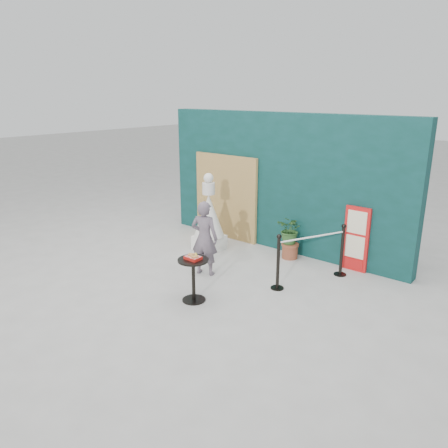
% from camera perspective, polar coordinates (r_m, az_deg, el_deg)
% --- Properties ---
extents(ground, '(60.00, 60.00, 0.00)m').
position_cam_1_polar(ground, '(7.83, -5.70, -9.00)').
color(ground, '#ADAAA5').
rests_on(ground, ground).
extents(back_wall, '(6.00, 0.30, 3.00)m').
position_cam_1_polar(back_wall, '(9.70, 7.43, 5.40)').
color(back_wall, '#0A2F2B').
rests_on(back_wall, ground).
extents(bamboo_fence, '(1.80, 0.08, 2.00)m').
position_cam_1_polar(bamboo_fence, '(10.45, 0.21, 3.56)').
color(bamboo_fence, tan).
rests_on(bamboo_fence, ground).
extents(woman, '(0.62, 0.50, 1.46)m').
position_cam_1_polar(woman, '(8.34, -2.57, -1.86)').
color(woman, '#655663').
rests_on(woman, ground).
extents(menu_board, '(0.50, 0.07, 1.30)m').
position_cam_1_polar(menu_board, '(8.91, 16.87, -1.91)').
color(menu_board, red).
rests_on(menu_board, ground).
extents(statue, '(0.68, 0.68, 1.73)m').
position_cam_1_polar(statue, '(9.68, -1.98, 0.68)').
color(statue, white).
rests_on(statue, ground).
extents(cafe_table, '(0.52, 0.52, 0.75)m').
position_cam_1_polar(cafe_table, '(7.36, -4.02, -6.44)').
color(cafe_table, black).
rests_on(cafe_table, ground).
extents(food_basket, '(0.26, 0.19, 0.11)m').
position_cam_1_polar(food_basket, '(7.25, -4.04, -4.34)').
color(food_basket, '#B51913').
rests_on(food_basket, cafe_table).
extents(planter, '(0.55, 0.48, 0.93)m').
position_cam_1_polar(planter, '(9.29, 8.70, -1.28)').
color(planter, brown).
rests_on(planter, ground).
extents(stanchion_barrier, '(0.84, 1.54, 1.03)m').
position_cam_1_polar(stanchion_barrier, '(8.22, 11.31, -4.21)').
color(stanchion_barrier, black).
rests_on(stanchion_barrier, ground).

